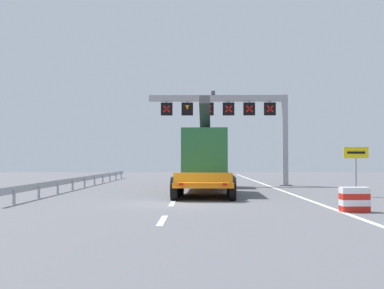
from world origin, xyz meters
The scene contains 8 objects.
ground centered at (0.00, 0.00, 0.00)m, with size 112.00×112.00×0.00m, color #5B5B60.
lane_markings centered at (-0.11, 23.88, 0.01)m, with size 0.20×62.37×0.01m.
edge_line_right centered at (6.20, 12.00, 0.01)m, with size 0.20×63.00×0.01m, color silver.
overhead_lane_gantry centered at (3.79, 14.94, 5.39)m, with size 10.50×0.90×7.01m.
heavy_haul_truck_orange centered at (1.51, 8.92, 1.99)m, with size 3.44×14.13×5.30m.
exit_sign_yellow centered at (9.25, 4.38, 1.92)m, with size 1.28×0.15×2.57m.
crash_barrier_striped centered at (6.67, -3.37, 0.45)m, with size 1.03×0.55×0.90m.
guardrail_left centered at (-6.91, 14.35, 0.56)m, with size 0.13×32.71×0.76m.
Camera 1 is at (0.97, -21.22, 1.88)m, focal length 45.81 mm.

